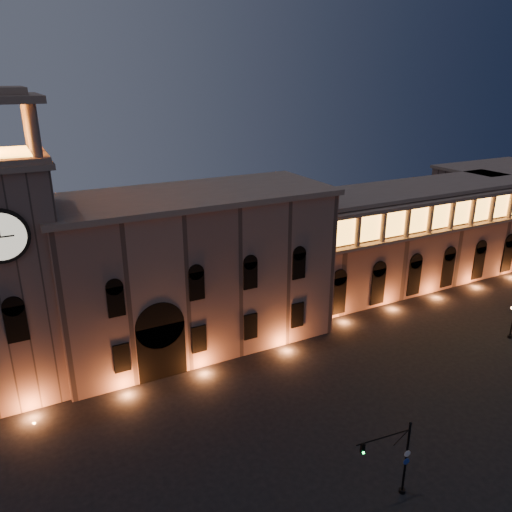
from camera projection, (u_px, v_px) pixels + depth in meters
name	position (u px, v px, depth m)	size (l,w,h in m)	color
ground	(316.00, 450.00, 41.39)	(160.00, 160.00, 0.00)	black
government_building	(194.00, 270.00, 55.81)	(30.80, 12.80, 17.60)	#826255
clock_tower	(7.00, 269.00, 45.77)	(9.80, 9.80, 32.40)	#826255
colonnade_wing	(409.00, 235.00, 72.71)	(40.60, 11.50, 14.50)	#7D5D50
secondary_building	(494.00, 208.00, 89.15)	(20.00, 12.00, 14.00)	#7D5D50
traffic_light	(397.00, 459.00, 35.78)	(4.61, 0.78, 6.35)	black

